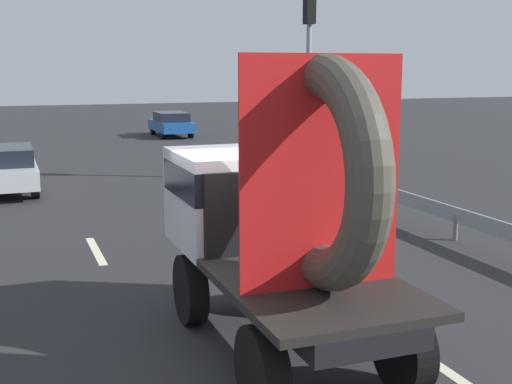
% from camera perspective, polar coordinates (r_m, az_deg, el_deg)
% --- Properties ---
extents(ground_plane, '(120.00, 120.00, 0.00)m').
position_cam_1_polar(ground_plane, '(9.43, 0.54, -12.06)').
color(ground_plane, '#28282B').
extents(flatbed_truck, '(2.02, 4.61, 3.76)m').
position_cam_1_polar(flatbed_truck, '(8.77, 1.42, -1.73)').
color(flatbed_truck, black).
rests_on(flatbed_truck, ground_plane).
extents(distant_sedan, '(1.76, 4.11, 1.34)m').
position_cam_1_polar(distant_sedan, '(21.03, -20.41, 1.91)').
color(distant_sedan, black).
rests_on(distant_sedan, ground_plane).
extents(traffic_light, '(0.42, 0.36, 5.84)m').
position_cam_1_polar(traffic_light, '(21.88, 4.47, 10.94)').
color(traffic_light, gray).
rests_on(traffic_light, ground_plane).
extents(lane_dash_left_far, '(0.16, 2.15, 0.01)m').
position_cam_1_polar(lane_dash_left_far, '(13.93, -13.31, -4.82)').
color(lane_dash_left_far, beige).
rests_on(lane_dash_left_far, ground_plane).
extents(lane_dash_right_near, '(0.16, 2.30, 0.01)m').
position_cam_1_polar(lane_dash_right_near, '(8.55, 16.87, -14.95)').
color(lane_dash_right_near, beige).
rests_on(lane_dash_right_near, ground_plane).
extents(lane_dash_right_far, '(0.16, 2.36, 0.01)m').
position_cam_1_polar(lane_dash_right_far, '(14.70, -0.67, -3.74)').
color(lane_dash_right_far, beige).
rests_on(lane_dash_right_far, ground_plane).
extents(oncoming_car, '(1.67, 3.90, 1.27)m').
position_cam_1_polar(oncoming_car, '(36.22, -7.14, 5.75)').
color(oncoming_car, black).
rests_on(oncoming_car, ground_plane).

